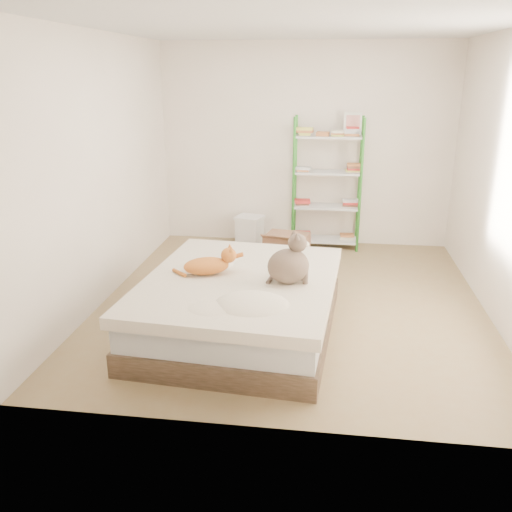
% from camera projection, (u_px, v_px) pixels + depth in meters
% --- Properties ---
extents(room, '(3.81, 4.21, 2.61)m').
position_uv_depth(room, '(295.00, 175.00, 5.11)').
color(room, '#8F7E57').
rests_on(room, ground).
extents(bed, '(1.78, 2.15, 0.52)m').
position_uv_depth(bed, '(240.00, 305.00, 4.81)').
color(bed, brown).
rests_on(bed, ground).
extents(orange_cat, '(0.54, 0.41, 0.19)m').
position_uv_depth(orange_cat, '(206.00, 264.00, 4.78)').
color(orange_cat, orange).
rests_on(orange_cat, bed).
extents(grey_cat, '(0.47, 0.43, 0.44)m').
position_uv_depth(grey_cat, '(288.00, 259.00, 4.54)').
color(grey_cat, '#856757').
rests_on(grey_cat, bed).
extents(shelf_unit, '(0.88, 0.36, 1.74)m').
position_uv_depth(shelf_unit, '(327.00, 181.00, 6.97)').
color(shelf_unit, '#318B2C').
rests_on(shelf_unit, ground).
extents(cardboard_box, '(0.57, 0.57, 0.41)m').
position_uv_depth(cardboard_box, '(287.00, 248.00, 6.62)').
color(cardboard_box, '#946A4D').
rests_on(cardboard_box, ground).
extents(white_bin, '(0.41, 0.38, 0.39)m').
position_uv_depth(white_bin, '(250.00, 230.00, 7.29)').
color(white_bin, white).
rests_on(white_bin, ground).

